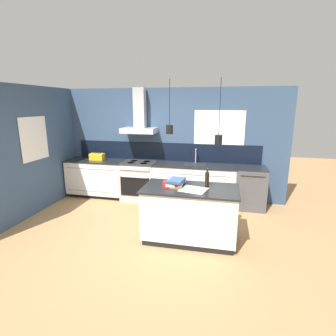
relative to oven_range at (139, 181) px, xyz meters
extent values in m
plane|color=#A87F51|center=(0.57, -1.69, -0.46)|extent=(16.00, 16.00, 0.00)
cube|color=#354C6B|center=(0.57, 0.34, 0.84)|extent=(5.60, 0.06, 2.60)
cube|color=black|center=(0.57, 0.30, 0.67)|extent=(4.42, 0.02, 0.43)
cube|color=white|center=(1.81, 0.30, 1.16)|extent=(1.12, 0.01, 0.96)
cube|color=black|center=(1.81, 0.31, 1.16)|extent=(1.04, 0.01, 0.88)
cube|color=#B5B5BA|center=(0.00, 0.08, 1.18)|extent=(0.80, 0.46, 0.12)
cube|color=#B5B5BA|center=(0.00, 0.17, 1.69)|extent=(0.26, 0.20, 0.90)
cylinder|color=black|center=(1.11, -1.70, 1.80)|extent=(0.01, 0.01, 0.68)
cylinder|color=black|center=(1.11, -1.70, 1.39)|extent=(0.11, 0.11, 0.14)
sphere|color=#F9D18C|center=(1.11, -1.70, 1.39)|extent=(0.06, 0.06, 0.06)
cylinder|color=black|center=(1.86, -1.73, 1.74)|extent=(0.01, 0.01, 0.82)
cylinder|color=black|center=(1.86, -1.73, 1.26)|extent=(0.11, 0.11, 0.14)
sphere|color=#F9D18C|center=(1.86, -1.73, 1.26)|extent=(0.06, 0.06, 0.06)
cube|color=#354C6B|center=(-1.86, -0.99, 0.84)|extent=(0.06, 3.80, 2.60)
cube|color=white|center=(-1.82, -1.14, 1.09)|extent=(0.01, 0.76, 0.88)
cube|color=black|center=(-1.83, -1.14, 1.09)|extent=(0.01, 0.68, 0.80)
cube|color=black|center=(-1.10, 0.03, -0.41)|extent=(1.35, 0.56, 0.09)
cube|color=white|center=(-1.10, 0.00, 0.03)|extent=(1.39, 0.62, 0.79)
cube|color=gray|center=(-1.10, -0.31, 0.30)|extent=(1.22, 0.01, 0.01)
cube|color=gray|center=(-1.10, -0.31, -0.25)|extent=(1.22, 0.01, 0.01)
cube|color=black|center=(-1.10, 0.00, 0.44)|extent=(1.41, 0.64, 0.03)
cube|color=black|center=(1.32, 0.03, -0.41)|extent=(1.77, 0.56, 0.09)
cube|color=white|center=(1.32, 0.00, 0.03)|extent=(1.82, 0.62, 0.79)
cube|color=gray|center=(1.32, -0.31, 0.30)|extent=(1.60, 0.01, 0.01)
cube|color=gray|center=(1.32, -0.31, -0.25)|extent=(1.60, 0.01, 0.01)
cube|color=black|center=(1.32, 0.00, 0.44)|extent=(1.85, 0.64, 0.03)
cube|color=#262628|center=(1.32, 0.05, 0.45)|extent=(0.48, 0.34, 0.01)
cylinder|color=#B5B5BA|center=(1.32, 0.18, 0.62)|extent=(0.02, 0.02, 0.32)
sphere|color=#B5B5BA|center=(1.32, 0.18, 0.78)|extent=(0.03, 0.03, 0.03)
cylinder|color=#B5B5BA|center=(1.32, 0.12, 0.76)|extent=(0.02, 0.12, 0.02)
cube|color=#B5B5BA|center=(0.00, 0.00, -0.02)|extent=(0.80, 0.62, 0.87)
cube|color=black|center=(0.00, -0.31, -0.06)|extent=(0.69, 0.02, 0.44)
cylinder|color=#B5B5BA|center=(0.00, -0.34, 0.17)|extent=(0.60, 0.02, 0.02)
cube|color=#B5B5BA|center=(0.00, -0.32, 0.36)|extent=(0.69, 0.02, 0.07)
cube|color=#2D2D30|center=(0.00, 0.00, 0.43)|extent=(0.80, 0.60, 0.04)
cylinder|color=black|center=(-0.16, 0.11, 0.45)|extent=(0.17, 0.17, 0.00)
cylinder|color=black|center=(0.16, 0.11, 0.45)|extent=(0.17, 0.17, 0.00)
cylinder|color=black|center=(-0.16, -0.10, 0.45)|extent=(0.17, 0.17, 0.00)
cylinder|color=black|center=(0.16, -0.10, 0.45)|extent=(0.17, 0.17, 0.00)
cube|color=#4C4C51|center=(2.55, 0.00, -0.01)|extent=(0.63, 0.62, 0.89)
cube|color=black|center=(2.55, 0.00, 0.44)|extent=(0.63, 0.62, 0.02)
cylinder|color=#4C4C51|center=(2.55, -0.33, 0.36)|extent=(0.48, 0.02, 0.02)
cube|color=black|center=(1.45, -1.68, -0.41)|extent=(1.44, 0.75, 0.09)
cube|color=white|center=(1.45, -1.68, 0.03)|extent=(1.50, 0.78, 0.79)
cube|color=black|center=(1.45, -1.68, 0.44)|extent=(1.55, 0.83, 0.03)
cylinder|color=black|center=(1.70, -1.57, 0.58)|extent=(0.07, 0.07, 0.25)
cylinder|color=black|center=(1.70, -1.57, 0.73)|extent=(0.03, 0.03, 0.06)
cylinder|color=#262628|center=(1.70, -1.57, 0.76)|extent=(0.03, 0.03, 0.01)
cube|color=olive|center=(1.22, -1.65, 0.47)|extent=(0.18, 0.34, 0.03)
cube|color=silver|center=(1.23, -1.66, 0.50)|extent=(0.19, 0.30, 0.03)
cube|color=#335684|center=(1.21, -1.64, 0.53)|extent=(0.24, 0.30, 0.03)
cube|color=#335684|center=(1.21, -1.66, 0.56)|extent=(0.27, 0.36, 0.04)
cube|color=red|center=(1.13, -1.71, 0.51)|extent=(0.25, 0.19, 0.10)
cube|color=white|center=(1.13, -1.81, 0.51)|extent=(0.15, 0.01, 0.05)
cube|color=silver|center=(1.51, -1.77, 0.46)|extent=(0.47, 0.44, 0.01)
cube|color=gold|center=(-1.06, 0.00, 0.53)|extent=(0.34, 0.18, 0.16)
cylinder|color=black|center=(-1.06, 0.00, 0.63)|extent=(0.20, 0.02, 0.02)
camera|label=1|loc=(1.97, -5.71, 1.77)|focal=28.00mm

